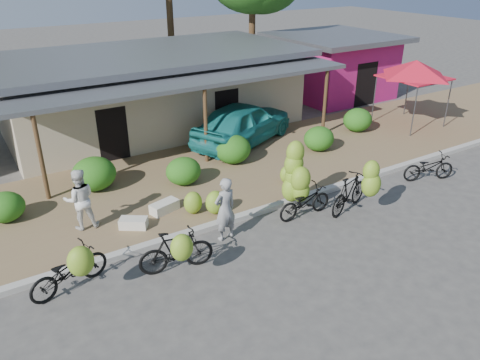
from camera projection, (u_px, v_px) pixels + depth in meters
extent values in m
plane|color=#44423F|center=(314.00, 240.00, 12.64)|extent=(100.00, 100.00, 0.00)
cube|color=brown|center=(222.00, 173.00, 16.45)|extent=(60.00, 6.00, 0.12)
cube|color=#A8A399|center=(272.00, 207.00, 14.14)|extent=(60.00, 0.25, 0.15)
cube|color=#BCA98E|center=(152.00, 94.00, 20.40)|extent=(12.00, 6.00, 3.10)
cube|color=slate|center=(149.00, 55.00, 19.68)|extent=(13.00, 7.00, 0.25)
cube|color=black|center=(183.00, 122.00, 18.34)|extent=(1.40, 0.12, 2.20)
cube|color=slate|center=(193.00, 81.00, 16.76)|extent=(13.00, 2.00, 0.15)
cylinder|color=#533521|center=(41.00, 160.00, 14.02)|extent=(0.14, 0.14, 2.85)
cylinder|color=#533521|center=(206.00, 127.00, 16.70)|extent=(0.14, 0.14, 2.85)
cylinder|color=#533521|center=(325.00, 104.00, 19.39)|extent=(0.14, 0.14, 2.85)
cube|color=#BD1D67|center=(333.00, 68.00, 25.46)|extent=(5.00, 5.00, 3.00)
cube|color=slate|center=(336.00, 37.00, 24.77)|extent=(6.00, 6.00, 0.25)
cube|color=black|center=(365.00, 84.00, 23.76)|extent=(1.40, 0.12, 2.20)
cylinder|color=#533521|center=(170.00, 15.00, 25.19)|extent=(0.36, 0.36, 8.23)
cylinder|color=#533521|center=(252.00, 32.00, 25.97)|extent=(0.36, 0.36, 6.42)
ellipsoid|color=#1A5C15|center=(4.00, 207.00, 13.16)|extent=(1.11, 0.99, 0.86)
ellipsoid|color=#1A5C15|center=(94.00, 174.00, 14.92)|extent=(1.40, 1.26, 1.09)
ellipsoid|color=#1A5C15|center=(183.00, 171.00, 15.33)|extent=(1.17, 1.06, 0.91)
ellipsoid|color=#1A5C15|center=(233.00, 149.00, 16.92)|extent=(1.32, 1.19, 1.03)
ellipsoid|color=#1A5C15|center=(319.00, 139.00, 18.05)|extent=(1.21, 1.09, 0.94)
ellipsoid|color=#1A5C15|center=(358.00, 120.00, 20.07)|extent=(1.28, 1.15, 1.00)
cylinder|color=#59595E|center=(414.00, 112.00, 19.27)|extent=(0.05, 0.05, 2.10)
cylinder|color=#59595E|center=(448.00, 104.00, 20.33)|extent=(0.05, 0.05, 2.10)
cylinder|color=#59595E|center=(374.00, 99.00, 20.96)|extent=(0.05, 0.05, 2.10)
cylinder|color=#59595E|center=(407.00, 93.00, 22.01)|extent=(0.05, 0.05, 2.10)
cube|color=red|center=(414.00, 77.00, 20.18)|extent=(2.40, 2.40, 0.06)
cone|color=red|center=(416.00, 68.00, 20.02)|extent=(3.50, 3.50, 0.70)
imported|color=black|center=(69.00, 270.00, 10.57)|extent=(2.02, 1.18, 1.00)
ellipsoid|color=#8DA529|center=(81.00, 261.00, 9.94)|extent=(0.57, 0.48, 0.71)
imported|color=black|center=(176.00, 251.00, 11.19)|extent=(1.90, 0.87, 1.10)
ellipsoid|color=#8DA529|center=(182.00, 247.00, 10.43)|extent=(0.53, 0.45, 0.66)
imported|color=black|center=(305.00, 202.00, 13.61)|extent=(1.81, 0.63, 0.95)
ellipsoid|color=#8DA529|center=(292.00, 189.00, 13.92)|extent=(0.66, 0.56, 0.82)
ellipsoid|color=#8DA529|center=(295.00, 176.00, 13.80)|extent=(0.66, 0.56, 0.83)
ellipsoid|color=#8DA529|center=(294.00, 164.00, 13.59)|extent=(0.60, 0.51, 0.75)
ellipsoid|color=#8DA529|center=(295.00, 152.00, 13.44)|extent=(0.56, 0.48, 0.70)
ellipsoid|color=#8DA529|center=(301.00, 191.00, 13.65)|extent=(0.54, 0.45, 0.67)
ellipsoid|color=#8DA529|center=(301.00, 179.00, 13.46)|extent=(0.61, 0.52, 0.77)
imported|color=black|center=(349.00, 193.00, 13.90)|extent=(1.99, 1.09, 1.15)
ellipsoid|color=#8DA529|center=(371.00, 185.00, 13.31)|extent=(0.60, 0.51, 0.74)
ellipsoid|color=#8DA529|center=(371.00, 171.00, 13.17)|extent=(0.51, 0.43, 0.63)
imported|color=black|center=(429.00, 167.00, 15.87)|extent=(1.91, 1.25, 0.95)
ellipsoid|color=#8DA529|center=(193.00, 203.00, 13.58)|extent=(0.55, 0.47, 0.69)
ellipsoid|color=#8DA529|center=(215.00, 202.00, 13.56)|extent=(0.58, 0.49, 0.72)
ellipsoid|color=#8DA529|center=(287.00, 174.00, 15.48)|extent=(0.48, 0.41, 0.60)
cube|color=beige|center=(165.00, 207.00, 13.76)|extent=(0.93, 0.61, 0.30)
cube|color=beige|center=(134.00, 223.00, 12.94)|extent=(0.83, 0.74, 0.28)
imported|color=gray|center=(225.00, 209.00, 12.33)|extent=(0.70, 0.50, 1.80)
imported|color=silver|center=(80.00, 199.00, 12.64)|extent=(0.94, 0.79, 1.74)
imported|color=#19706F|center=(243.00, 123.00, 18.61)|extent=(5.40, 3.93, 1.71)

